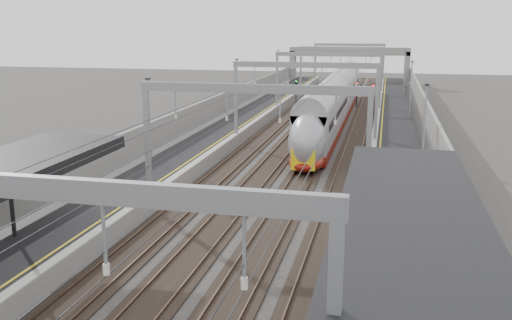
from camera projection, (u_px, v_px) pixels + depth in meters
The scene contains 13 objects.
platform_left at pixel (227, 132), 56.05m from camera, with size 4.00×120.00×1.00m, color black.
platform_right at pixel (394, 139), 52.58m from camera, with size 4.00×120.00×1.00m, color black.
tracks at pixel (308, 140), 54.42m from camera, with size 11.40×140.00×0.20m.
overhead_line at pixel (318, 71), 59.30m from camera, with size 13.00×140.00×6.60m.
canopy_right at pixel (423, 305), 11.65m from camera, with size 4.40×30.00×4.24m.
overbridge at pixel (349, 56), 105.41m from camera, with size 22.00×2.20×6.90m.
wall_left at pixel (196, 120), 56.49m from camera, with size 0.30×120.00×3.20m, color slate.
wall_right at pixel (431, 129), 51.63m from camera, with size 0.30×120.00×3.20m, color slate.
train at pixel (334, 105), 62.85m from camera, with size 2.77×50.55×4.38m.
bench at pixel (412, 264), 22.54m from camera, with size 0.98×1.63×0.82m.
signal_green at pixel (296, 87), 79.19m from camera, with size 0.32×0.32×3.48m.
signal_red_near at pixel (357, 89), 76.63m from camera, with size 0.32×0.32×3.48m.
signal_red_far at pixel (373, 92), 73.53m from camera, with size 0.32×0.32×3.48m.
Camera 1 is at (7.07, -8.17, 10.64)m, focal length 40.00 mm.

